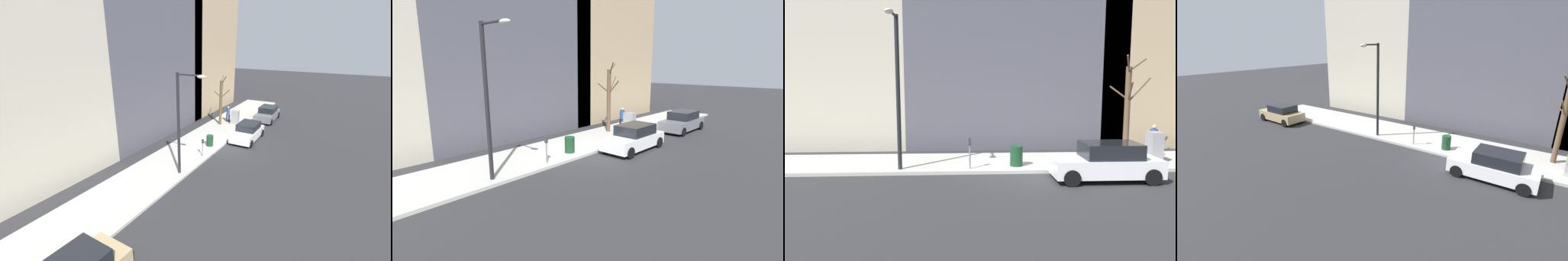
# 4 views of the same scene
# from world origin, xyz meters

# --- Properties ---
(ground_plane) EXTENTS (120.00, 120.00, 0.00)m
(ground_plane) POSITION_xyz_m (0.00, 0.00, 0.00)
(ground_plane) COLOR #2B2B2D
(sidewalk) EXTENTS (4.00, 36.00, 0.15)m
(sidewalk) POSITION_xyz_m (2.00, 0.00, 0.07)
(sidewalk) COLOR #B2AFA8
(sidewalk) RESTS_ON ground
(parked_car_grey) EXTENTS (1.93, 4.21, 1.52)m
(parked_car_grey) POSITION_xyz_m (-1.09, -9.66, 0.74)
(parked_car_grey) COLOR slate
(parked_car_grey) RESTS_ON ground
(parked_car_white) EXTENTS (1.95, 4.21, 1.52)m
(parked_car_white) POSITION_xyz_m (-1.19, -2.86, 0.74)
(parked_car_white) COLOR white
(parked_car_white) RESTS_ON ground
(parking_meter) EXTENTS (0.14, 0.10, 1.35)m
(parking_meter) POSITION_xyz_m (0.45, 2.51, 0.98)
(parking_meter) COLOR slate
(parking_meter) RESTS_ON sidewalk
(utility_box) EXTENTS (0.83, 0.61, 1.43)m
(utility_box) POSITION_xyz_m (1.30, -6.12, 0.85)
(utility_box) COLOR #A8A399
(utility_box) RESTS_ON sidewalk
(streetlamp) EXTENTS (1.97, 0.32, 6.50)m
(streetlamp) POSITION_xyz_m (0.28, 5.52, 4.02)
(streetlamp) COLOR black
(streetlamp) RESTS_ON sidewalk
(bare_tree) EXTENTS (1.44, 2.08, 5.01)m
(bare_tree) POSITION_xyz_m (2.59, -5.33, 2.54)
(bare_tree) COLOR brown
(bare_tree) RESTS_ON sidewalk
(trash_bin) EXTENTS (0.56, 0.56, 0.90)m
(trash_bin) POSITION_xyz_m (0.90, 0.41, 0.60)
(trash_bin) COLOR #14381E
(trash_bin) RESTS_ON sidewalk
(pedestrian_near_meter) EXTENTS (0.36, 0.36, 1.66)m
(pedestrian_near_meter) POSITION_xyz_m (2.27, -6.57, 1.09)
(pedestrian_near_meter) COLOR #1E1E2D
(pedestrian_near_meter) RESTS_ON sidewalk
(office_tower_left) EXTENTS (11.10, 11.10, 21.39)m
(office_tower_left) POSITION_xyz_m (11.05, -10.69, 10.69)
(office_tower_left) COLOR tan
(office_tower_left) RESTS_ON ground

